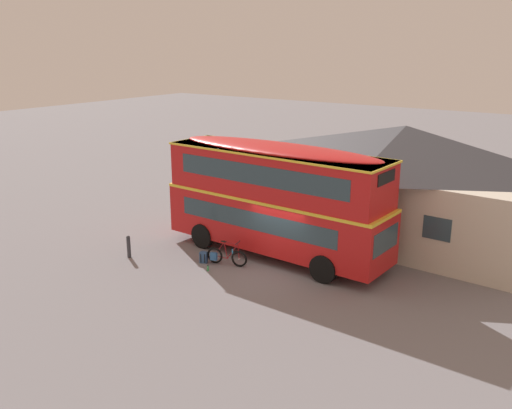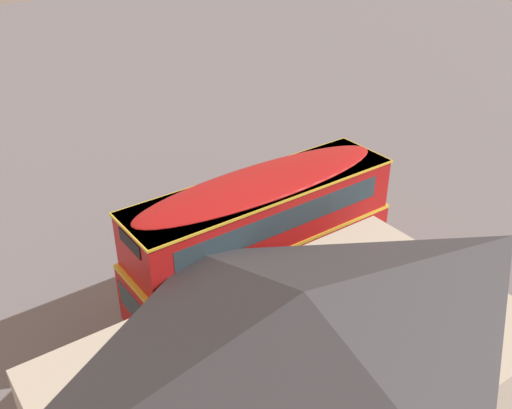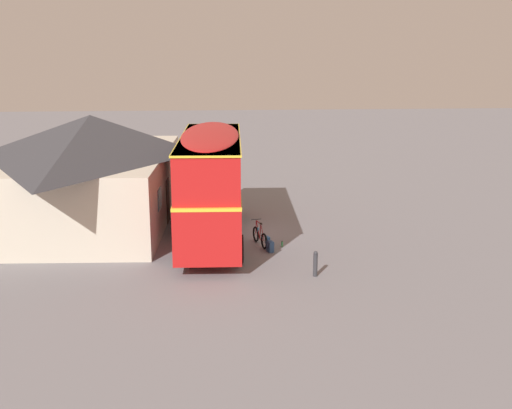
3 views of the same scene
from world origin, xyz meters
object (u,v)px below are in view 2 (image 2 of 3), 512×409
at_px(double_decker_bus, 263,233).
at_px(touring_bicycle, 251,250).
at_px(water_bottle_green_metal, 241,244).
at_px(backpack_on_ground, 263,241).
at_px(kerb_bollard, 294,201).

height_order(double_decker_bus, touring_bicycle, double_decker_bus).
height_order(double_decker_bus, water_bottle_green_metal, double_decker_bus).
relative_size(backpack_on_ground, kerb_bollard, 0.52).
bearing_deg(kerb_bollard, double_decker_bus, 37.32).
bearing_deg(double_decker_bus, touring_bicycle, -117.43).
bearing_deg(water_bottle_green_metal, double_decker_bus, 66.88).
distance_m(double_decker_bus, water_bottle_green_metal, 4.09).
distance_m(touring_bicycle, water_bottle_green_metal, 0.94).
xyz_separation_m(double_decker_bus, kerb_bollard, (-4.91, -3.74, -2.14)).
height_order(water_bottle_green_metal, kerb_bollard, kerb_bollard).
bearing_deg(touring_bicycle, double_decker_bus, 62.57).
relative_size(water_bottle_green_metal, kerb_bollard, 0.24).
relative_size(double_decker_bus, touring_bicycle, 5.83).
xyz_separation_m(touring_bicycle, kerb_bollard, (-3.84, -1.68, 0.13)).
distance_m(water_bottle_green_metal, kerb_bollard, 3.76).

